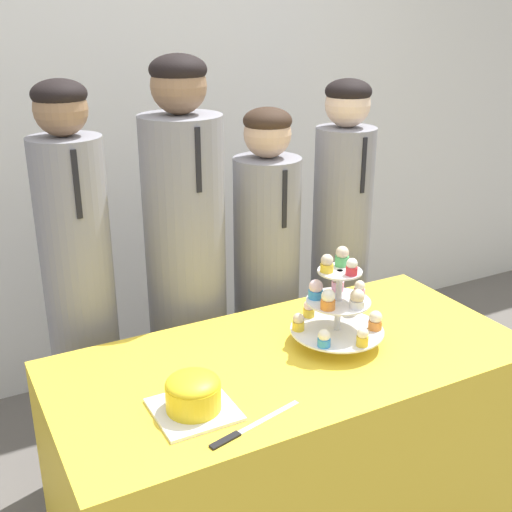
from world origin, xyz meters
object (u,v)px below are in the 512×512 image
at_px(student_2, 266,287).
at_px(round_cake, 193,394).
at_px(cake_knife, 242,432).
at_px(cupcake_stand, 338,304).
at_px(student_3, 340,260).
at_px(student_0, 82,308).
at_px(student_1, 187,282).

bearing_deg(student_2, round_cake, -130.85).
height_order(cake_knife, cupcake_stand, cupcake_stand).
relative_size(round_cake, cake_knife, 0.72).
height_order(cupcake_stand, student_3, student_3).
xyz_separation_m(round_cake, student_0, (-0.12, 0.72, -0.02)).
bearing_deg(student_0, cake_knife, -77.25).
bearing_deg(student_3, cupcake_stand, -125.91).
xyz_separation_m(cupcake_stand, student_2, (0.06, 0.59, -0.18)).
bearing_deg(cake_knife, student_3, 29.50).
bearing_deg(student_1, student_0, -180.00).
relative_size(cupcake_stand, student_3, 0.22).
bearing_deg(round_cake, student_1, 69.02).
bearing_deg(cupcake_stand, student_3, 54.09).
distance_m(cake_knife, student_2, 1.03).
xyz_separation_m(student_0, student_1, (0.40, 0.00, 0.02)).
bearing_deg(cupcake_stand, cake_knife, -150.39).
relative_size(student_2, student_3, 0.94).
relative_size(round_cake, student_0, 0.14).
xyz_separation_m(student_1, student_3, (0.71, -0.00, -0.04)).
bearing_deg(student_2, student_3, 0.00).
relative_size(cake_knife, student_3, 0.20).
bearing_deg(student_0, round_cake, -80.22).
bearing_deg(cake_knife, round_cake, 102.37).
distance_m(cupcake_stand, student_2, 0.62).
height_order(cupcake_stand, student_2, student_2).
distance_m(student_1, student_3, 0.71).
distance_m(round_cake, cupcake_stand, 0.58).
bearing_deg(round_cake, student_2, 49.15).
height_order(cake_knife, student_2, student_2).
bearing_deg(student_1, cake_knife, -103.31).
height_order(cake_knife, student_1, student_1).
bearing_deg(student_2, student_0, 180.00).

